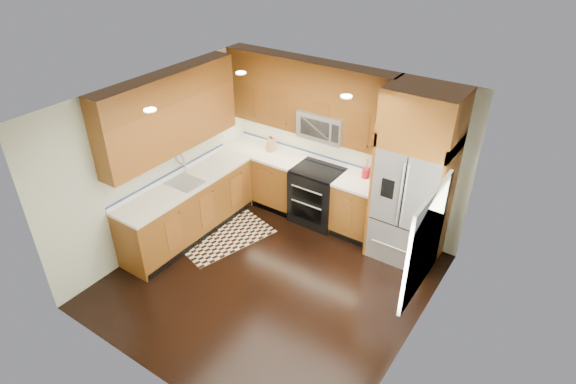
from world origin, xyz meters
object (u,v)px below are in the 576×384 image
Objects in this scene: range at (317,195)px; rug at (225,236)px; refrigerator at (414,178)px; knife_block at (271,145)px; utensil_crock at (366,171)px.

range reaches higher than rug.
range is 0.36× the size of refrigerator.
range is at bearing -7.70° from knife_block.
range is 1.76m from refrigerator.
utensil_crock reaches higher than rug.
range is 3.52× the size of knife_block.
utensil_crock is (1.67, 1.43, 1.04)m from rug.
refrigerator is at bearing -1.40° from range.
utensil_crock is (1.73, 0.06, -0.00)m from knife_block.
utensil_crock reaches higher than knife_block.
rug is at bearing -139.46° from utensil_crock.
utensil_crock reaches higher than range.
utensil_crock is at bearing 56.56° from rug.
rug is 2.43m from utensil_crock.
rug is 1.72m from knife_block.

